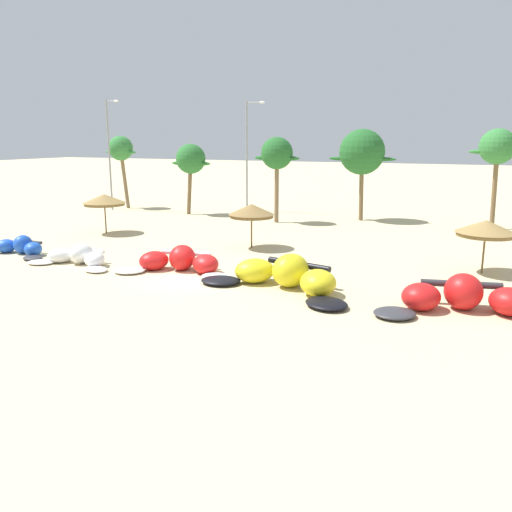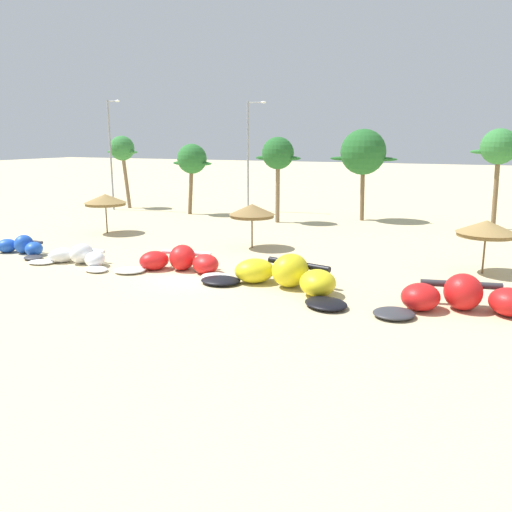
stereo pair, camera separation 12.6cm
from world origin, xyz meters
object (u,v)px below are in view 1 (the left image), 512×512
kite_left_of_center (180,262)px  kite_center (285,276)px  beach_umbrella_near_van (104,200)px  palm_leftmost (121,150)px  kite_far_left (19,247)px  lamppost_west_center (248,151)px  kite_left (78,257)px  palm_center_left (362,153)px  beach_umbrella_middle (251,211)px  palm_left (191,160)px  lamppost_west (110,150)px  beach_umbrella_near_palms (486,228)px  palm_center_right (497,148)px  palm_left_of_gap (277,155)px  kite_right_of_center (465,298)px

kite_left_of_center → kite_center: (6.31, -0.78, 0.09)m
beach_umbrella_near_van → palm_leftmost: size_ratio=0.43×
kite_far_left → lamppost_west_center: lamppost_west_center is taller
kite_left → palm_leftmost: size_ratio=0.80×
kite_center → palm_center_left: bearing=94.2°
beach_umbrella_middle → palm_left: palm_left is taller
kite_left → kite_center: 12.40m
beach_umbrella_middle → kite_left_of_center: bearing=-97.6°
lamppost_west → lamppost_west_center: 13.50m
kite_far_left → beach_umbrella_near_palms: (26.02, 6.46, 1.97)m
kite_far_left → palm_center_right: 34.65m
kite_far_left → palm_leftmost: size_ratio=0.73×
palm_leftmost → palm_left_of_gap: bearing=-8.1°
kite_left_of_center → lamppost_west: lamppost_west is taller
kite_right_of_center → palm_left: 32.07m
beach_umbrella_near_palms → palm_leftmost: 37.00m
palm_center_left → kite_left: bearing=-115.3°
kite_left_of_center → palm_center_left: 22.82m
kite_left_of_center → palm_center_right: 26.85m
kite_left_of_center → palm_left_of_gap: size_ratio=0.96×
kite_center → palm_left_of_gap: bearing=112.9°
kite_left_of_center → palm_leftmost: palm_leftmost is taller
kite_far_left → palm_left_of_gap: bearing=61.6°
kite_left_of_center → lamppost_west: bearing=136.1°
kite_far_left → kite_center: bearing=-1.5°
palm_left → palm_center_left: (15.10, 2.78, 0.75)m
kite_left_of_center → palm_center_right: (15.04, 21.50, 5.68)m
kite_right_of_center → palm_leftmost: 40.03m
kite_left_of_center → beach_umbrella_near_palms: size_ratio=2.24×
kite_left → beach_umbrella_near_van: (-5.14, 8.65, 2.08)m
palm_left_of_gap → beach_umbrella_middle: bearing=-76.8°
beach_umbrella_near_palms → lamppost_west: (-34.06, 12.40, 3.38)m
beach_umbrella_middle → lamppost_west_center: 17.83m
palm_center_left → lamppost_west: (-23.93, -3.18, 0.02)m
kite_right_of_center → beach_umbrella_middle: bearing=148.2°
kite_far_left → beach_umbrella_near_palms: size_ratio=1.72×
kite_left_of_center → palm_leftmost: (-19.28, 20.22, 5.29)m
kite_right_of_center → palm_center_right: bearing=87.9°
beach_umbrella_near_van → palm_left: (0.77, 11.24, 2.50)m
palm_leftmost → kite_far_left: bearing=-68.6°
kite_left_of_center → palm_center_right: size_ratio=0.89×
palm_leftmost → kite_right_of_center: bearing=-32.4°
palm_leftmost → kite_left: bearing=-58.1°
kite_far_left → kite_left: bearing=-7.1°
palm_left → beach_umbrella_middle: bearing=-45.8°
kite_right_of_center → palm_left_of_gap: (-15.73, 18.73, 5.04)m
palm_left → palm_center_right: size_ratio=0.84×
beach_umbrella_middle → palm_center_left: palm_center_left is taller
beach_umbrella_middle → palm_center_right: bearing=45.5°
palm_center_right → lamppost_west_center: 21.65m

